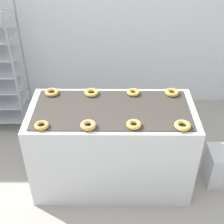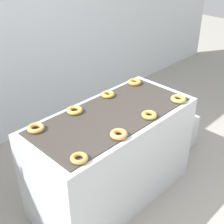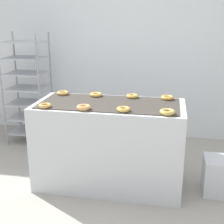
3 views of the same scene
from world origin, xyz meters
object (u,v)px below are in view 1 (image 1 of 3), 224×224
(donut_far_left, at_px, (52,92))
(donut_far_midright, at_px, (133,92))
(fryer_machine, at_px, (112,147))
(glaze_bin, at_px, (222,166))
(donut_far_right, at_px, (172,92))
(donut_far_midleft, at_px, (91,93))
(donut_near_midleft, at_px, (88,125))
(donut_near_midright, at_px, (134,124))
(donut_near_right, at_px, (183,125))
(donut_near_left, at_px, (42,125))

(donut_far_left, height_order, donut_far_midright, same)
(fryer_machine, height_order, glaze_bin, fryer_machine)
(donut_far_right, bearing_deg, donut_far_left, -179.95)
(donut_far_midright, bearing_deg, donut_far_midleft, -179.01)
(donut_near_midleft, xyz_separation_m, donut_far_midright, (0.39, 0.51, -0.00))
(donut_near_midleft, xyz_separation_m, donut_near_midright, (0.37, 0.01, -0.00))
(fryer_machine, distance_m, donut_near_midright, 0.56)
(donut_far_midleft, bearing_deg, donut_far_left, 179.46)
(fryer_machine, relative_size, donut_near_right, 10.91)
(donut_near_midright, height_order, donut_near_right, donut_near_right)
(glaze_bin, distance_m, donut_far_midleft, 1.52)
(donut_near_left, relative_size, donut_far_midright, 0.98)
(donut_near_midleft, bearing_deg, donut_near_right, 0.11)
(donut_far_left, relative_size, donut_far_midright, 1.07)
(donut_near_midright, height_order, donut_far_midright, same)
(fryer_machine, height_order, donut_far_midright, donut_far_midright)
(donut_near_midright, bearing_deg, glaze_bin, 14.95)
(donut_near_midright, bearing_deg, donut_far_left, 146.82)
(fryer_machine, height_order, donut_near_left, donut_near_left)
(donut_far_left, distance_m, donut_far_midright, 0.77)
(donut_near_right, distance_m, donut_far_midleft, 0.92)
(fryer_machine, bearing_deg, donut_far_right, 23.72)
(donut_near_midright, bearing_deg, donut_far_midleft, 127.56)
(donut_far_midleft, bearing_deg, donut_near_right, -33.01)
(fryer_machine, xyz_separation_m, donut_far_right, (0.57, 0.25, 0.47))
(donut_near_left, relative_size, donut_near_right, 0.88)
(donut_near_right, distance_m, donut_far_midright, 0.63)
(glaze_bin, relative_size, donut_near_midleft, 2.85)
(donut_far_right, bearing_deg, donut_far_midleft, -179.66)
(glaze_bin, relative_size, donut_far_right, 2.87)
(donut_near_midleft, xyz_separation_m, donut_near_right, (0.77, 0.00, -0.00))
(fryer_machine, xyz_separation_m, glaze_bin, (1.12, 0.01, -0.26))
(donut_near_midleft, height_order, donut_near_right, donut_near_midleft)
(donut_far_right, bearing_deg, fryer_machine, -156.28)
(glaze_bin, bearing_deg, donut_near_right, -154.12)
(donut_near_left, bearing_deg, donut_far_midright, 33.49)
(donut_near_midright, bearing_deg, donut_far_midright, 87.80)
(donut_near_right, bearing_deg, donut_far_left, 156.28)
(donut_near_midright, bearing_deg, donut_near_midleft, -177.85)
(donut_near_right, relative_size, donut_far_right, 1.05)
(donut_near_right, bearing_deg, donut_near_midleft, -179.89)
(fryer_machine, distance_m, donut_far_right, 0.77)
(donut_near_left, xyz_separation_m, donut_far_midleft, (0.38, 0.50, 0.00))
(donut_far_midleft, xyz_separation_m, donut_far_right, (0.76, 0.00, 0.00))
(glaze_bin, height_order, donut_near_right, donut_near_right)
(glaze_bin, height_order, donut_near_midleft, donut_near_midleft)
(fryer_machine, xyz_separation_m, donut_near_right, (0.58, -0.26, 0.47))
(donut_near_midleft, bearing_deg, donut_far_right, 33.77)
(glaze_bin, bearing_deg, donut_near_midleft, -168.60)
(fryer_machine, bearing_deg, donut_near_midleft, -126.64)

